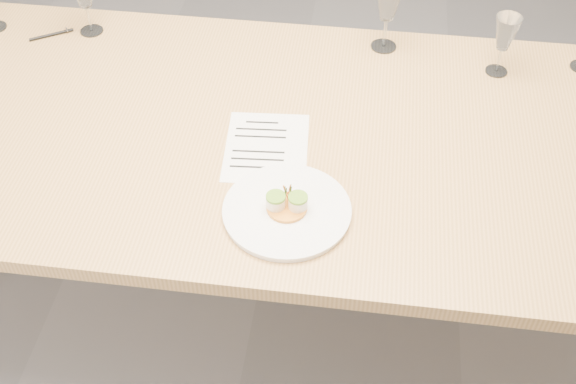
# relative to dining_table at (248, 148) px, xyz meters

# --- Properties ---
(ground) EXTENTS (7.00, 7.00, 0.00)m
(ground) POSITION_rel_dining_table_xyz_m (0.00, 0.00, -0.68)
(ground) COLOR slate
(ground) RESTS_ON ground
(dining_table) EXTENTS (2.40, 1.00, 0.75)m
(dining_table) POSITION_rel_dining_table_xyz_m (0.00, 0.00, 0.00)
(dining_table) COLOR tan
(dining_table) RESTS_ON ground
(dinner_plate) EXTENTS (0.30, 0.30, 0.08)m
(dinner_plate) POSITION_rel_dining_table_xyz_m (0.14, -0.28, 0.08)
(dinner_plate) COLOR white
(dinner_plate) RESTS_ON dining_table
(recipe_sheet) EXTENTS (0.22, 0.28, 0.00)m
(recipe_sheet) POSITION_rel_dining_table_xyz_m (0.06, -0.06, 0.07)
(recipe_sheet) COLOR white
(recipe_sheet) RESTS_ON dining_table
(ballpoint_pen) EXTENTS (0.12, 0.08, 0.01)m
(ballpoint_pen) POSITION_rel_dining_table_xyz_m (-0.65, 0.34, 0.07)
(ballpoint_pen) COLOR black
(ballpoint_pen) RESTS_ON dining_table
(wine_glass_2) EXTENTS (0.09, 0.09, 0.21)m
(wine_glass_2) POSITION_rel_dining_table_xyz_m (0.33, 0.41, 0.22)
(wine_glass_2) COLOR white
(wine_glass_2) RESTS_ON dining_table
(wine_glass_3) EXTENTS (0.07, 0.07, 0.18)m
(wine_glass_3) POSITION_rel_dining_table_xyz_m (0.65, 0.33, 0.19)
(wine_glass_3) COLOR white
(wine_glass_3) RESTS_ON dining_table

